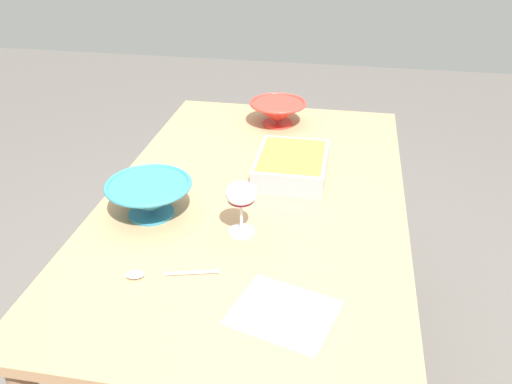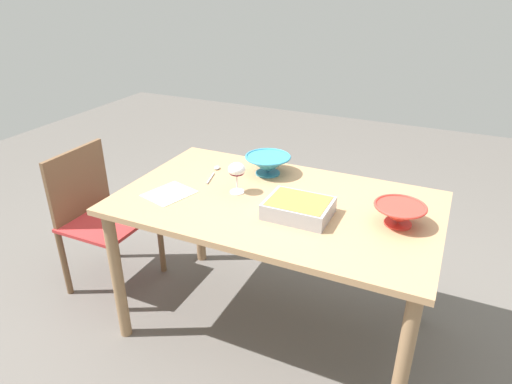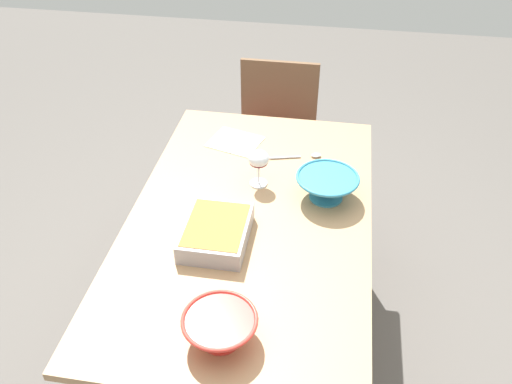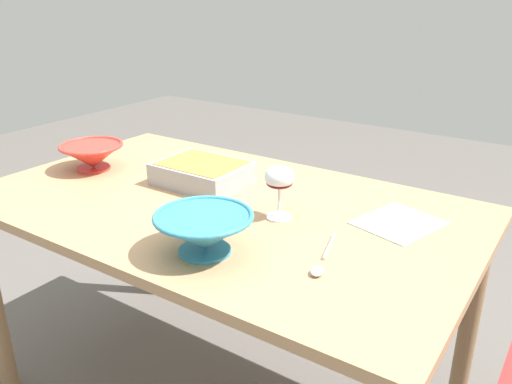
% 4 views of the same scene
% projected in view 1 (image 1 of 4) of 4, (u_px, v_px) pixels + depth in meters
% --- Properties ---
extents(ground_plane, '(8.00, 8.00, 0.00)m').
position_uv_depth(ground_plane, '(255.00, 370.00, 2.00)').
color(ground_plane, '#5B5651').
extents(dining_table, '(1.50, 0.89, 0.76)m').
position_uv_depth(dining_table, '(255.00, 220.00, 1.66)').
color(dining_table, tan).
rests_on(dining_table, ground_plane).
extents(wine_glass, '(0.08, 0.08, 0.15)m').
position_uv_depth(wine_glass, '(240.00, 197.00, 1.38)').
color(wine_glass, white).
rests_on(wine_glass, dining_table).
extents(casserole_dish, '(0.28, 0.22, 0.07)m').
position_uv_depth(casserole_dish, '(292.00, 164.00, 1.70)').
color(casserole_dish, '#99999E').
rests_on(casserole_dish, dining_table).
extents(mixing_bowl, '(0.22, 0.22, 0.09)m').
position_uv_depth(mixing_bowl, '(278.00, 112.00, 2.07)').
color(mixing_bowl, red).
rests_on(mixing_bowl, dining_table).
extents(small_bowl, '(0.24, 0.24, 0.10)m').
position_uv_depth(small_bowl, '(150.00, 197.00, 1.49)').
color(small_bowl, teal).
rests_on(small_bowl, dining_table).
extents(serving_spoon, '(0.08, 0.22, 0.01)m').
position_uv_depth(serving_spoon, '(153.00, 274.00, 1.27)').
color(serving_spoon, silver).
rests_on(serving_spoon, dining_table).
extents(napkin, '(0.24, 0.26, 0.00)m').
position_uv_depth(napkin, '(283.00, 312.00, 1.17)').
color(napkin, '#B2CCB7').
rests_on(napkin, dining_table).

